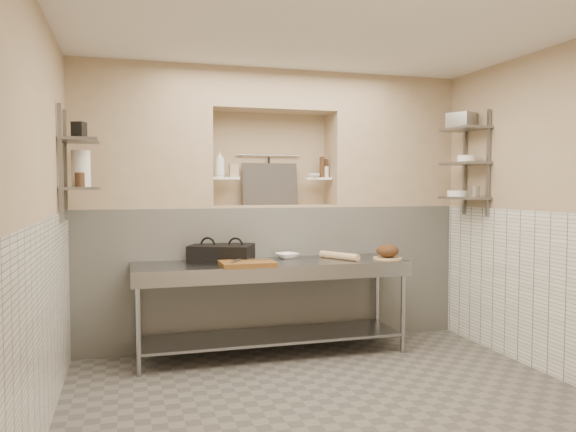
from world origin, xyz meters
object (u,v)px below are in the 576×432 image
object	(u,v)px
bowl_alcove	(314,175)
mixing_bowl	(287,256)
rolling_pin	(339,256)
cutting_board	(247,264)
jug_left	(81,169)
bread_loaf	(388,251)
prep_table	(272,289)
panini_press	(222,253)
bottle_soap	(220,164)

from	to	relation	value
bowl_alcove	mixing_bowl	bearing A→B (deg)	-141.20
rolling_pin	cutting_board	bearing A→B (deg)	-167.56
mixing_bowl	jug_left	world-z (taller)	jug_left
bread_loaf	prep_table	bearing A→B (deg)	174.51
panini_press	jug_left	size ratio (longest dim) A/B	2.25
prep_table	bowl_alcove	distance (m)	1.35
bread_loaf	jug_left	bearing A→B (deg)	178.94
bowl_alcove	prep_table	bearing A→B (deg)	-138.64
panini_press	mixing_bowl	world-z (taller)	panini_press
cutting_board	bread_loaf	bearing A→B (deg)	4.09
bottle_soap	bowl_alcove	size ratio (longest dim) A/B	2.00
bread_loaf	cutting_board	bearing A→B (deg)	-175.91
panini_press	rolling_pin	bearing A→B (deg)	13.45
cutting_board	bottle_soap	distance (m)	1.21
mixing_bowl	jug_left	size ratio (longest dim) A/B	0.71
panini_press	prep_table	bearing A→B (deg)	-0.39
bottle_soap	jug_left	world-z (taller)	bottle_soap
bread_loaf	bottle_soap	world-z (taller)	bottle_soap
bowl_alcove	jug_left	bearing A→B (deg)	-165.78
cutting_board	bottle_soap	world-z (taller)	bottle_soap
bread_loaf	rolling_pin	bearing A→B (deg)	166.68
bread_loaf	bowl_alcove	distance (m)	1.13
jug_left	prep_table	bearing A→B (deg)	1.97
rolling_pin	bottle_soap	xyz separation A→B (m)	(-1.09, 0.55, 0.91)
prep_table	panini_press	size ratio (longest dim) A/B	3.73
mixing_bowl	jug_left	distance (m)	2.10
mixing_bowl	bottle_soap	world-z (taller)	bottle_soap
panini_press	cutting_board	size ratio (longest dim) A/B	1.44
mixing_bowl	cutting_board	bearing A→B (deg)	-139.25
rolling_pin	bowl_alcove	distance (m)	0.96
bread_loaf	mixing_bowl	bearing A→B (deg)	160.96
bread_loaf	jug_left	distance (m)	2.95
prep_table	bread_loaf	world-z (taller)	bread_loaf
prep_table	bowl_alcove	xyz separation A→B (m)	(0.59, 0.52, 1.09)
cutting_board	bowl_alcove	bearing A→B (deg)	39.92
cutting_board	bottle_soap	bearing A→B (deg)	99.06
mixing_bowl	jug_left	bearing A→B (deg)	-171.85
rolling_pin	prep_table	bearing A→B (deg)	-179.98
prep_table	mixing_bowl	xyz separation A→B (m)	(0.21, 0.21, 0.28)
panini_press	bread_loaf	size ratio (longest dim) A/B	3.19
panini_press	bottle_soap	distance (m)	0.94
prep_table	bread_loaf	xyz separation A→B (m)	(1.15, -0.11, 0.34)
rolling_pin	bowl_alcove	world-z (taller)	bowl_alcove
panini_press	mixing_bowl	bearing A→B (deg)	24.75
bottle_soap	jug_left	xyz separation A→B (m)	(-1.28, -0.61, -0.08)
mixing_bowl	prep_table	bearing A→B (deg)	-134.48
rolling_pin	bottle_soap	bearing A→B (deg)	153.23
panini_press	bread_loaf	world-z (taller)	panini_press
cutting_board	rolling_pin	size ratio (longest dim) A/B	1.06
bread_loaf	bowl_alcove	size ratio (longest dim) A/B	1.61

